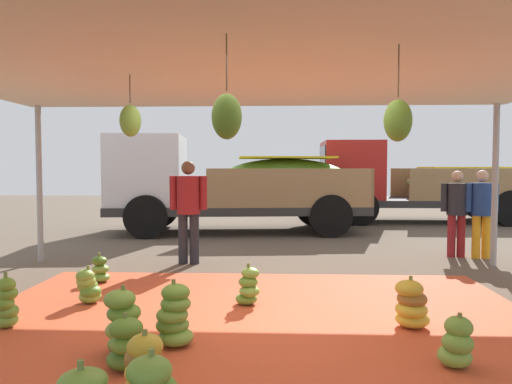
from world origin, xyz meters
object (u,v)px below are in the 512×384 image
(banana_bunch_8, at_px, (457,344))
(banana_bunch_11, at_px, (100,270))
(banana_bunch_5, at_px, (146,372))
(banana_bunch_4, at_px, (174,317))
(cargo_truck_far, at_px, (413,183))
(banana_bunch_0, at_px, (411,306))
(banana_bunch_6, at_px, (88,287))
(banana_bunch_9, at_px, (127,345))
(worker_0, at_px, (482,207))
(worker_1, at_px, (188,204))
(worker_2, at_px, (457,207))
(banana_bunch_1, at_px, (6,304))
(banana_bunch_7, at_px, (124,324))
(cargo_truck_main, at_px, (230,184))
(banana_bunch_12, at_px, (248,287))

(banana_bunch_8, distance_m, banana_bunch_11, 4.80)
(banana_bunch_5, relative_size, banana_bunch_11, 1.25)
(banana_bunch_4, relative_size, cargo_truck_far, 0.10)
(banana_bunch_0, distance_m, banana_bunch_6, 3.65)
(banana_bunch_0, xyz_separation_m, banana_bunch_9, (-2.54, -1.10, -0.04))
(worker_0, xyz_separation_m, worker_1, (-5.12, -0.71, 0.09))
(banana_bunch_9, distance_m, cargo_truck_far, 12.21)
(banana_bunch_5, bearing_deg, banana_bunch_9, 118.01)
(cargo_truck_far, relative_size, worker_2, 3.87)
(banana_bunch_0, height_order, banana_bunch_8, banana_bunch_0)
(worker_1, bearing_deg, banana_bunch_6, -106.81)
(banana_bunch_11, relative_size, worker_1, 0.24)
(worker_2, bearing_deg, banana_bunch_4, -132.19)
(worker_1, distance_m, worker_2, 4.81)
(banana_bunch_1, xyz_separation_m, banana_bunch_8, (4.15, -0.78, -0.05))
(banana_bunch_5, bearing_deg, worker_0, 51.13)
(banana_bunch_5, height_order, banana_bunch_11, banana_bunch_5)
(banana_bunch_4, bearing_deg, banana_bunch_0, 13.90)
(banana_bunch_7, height_order, worker_1, worker_1)
(banana_bunch_1, distance_m, cargo_truck_far, 12.15)
(cargo_truck_main, distance_m, worker_2, 5.52)
(banana_bunch_4, distance_m, cargo_truck_far, 11.60)
(cargo_truck_main, bearing_deg, worker_1, -94.13)
(banana_bunch_1, bearing_deg, banana_bunch_6, 62.73)
(banana_bunch_1, height_order, cargo_truck_far, cargo_truck_far)
(banana_bunch_0, distance_m, banana_bunch_5, 2.79)
(cargo_truck_main, bearing_deg, worker_2, -36.41)
(banana_bunch_12, distance_m, worker_1, 2.82)
(banana_bunch_0, xyz_separation_m, banana_bunch_6, (-3.58, 0.73, -0.03))
(banana_bunch_9, distance_m, worker_2, 6.84)
(worker_0, height_order, worker_1, worker_1)
(banana_bunch_9, bearing_deg, banana_bunch_11, 114.02)
(banana_bunch_6, height_order, banana_bunch_8, banana_bunch_6)
(banana_bunch_11, xyz_separation_m, cargo_truck_far, (6.55, 8.07, 0.99))
(banana_bunch_0, distance_m, banana_bunch_1, 4.05)
(cargo_truck_main, bearing_deg, banana_bunch_12, -82.58)
(banana_bunch_1, bearing_deg, banana_bunch_12, 21.62)
(banana_bunch_6, height_order, banana_bunch_12, banana_bunch_12)
(banana_bunch_0, relative_size, banana_bunch_5, 0.99)
(banana_bunch_0, relative_size, banana_bunch_8, 1.17)
(banana_bunch_4, bearing_deg, worker_0, 44.42)
(banana_bunch_6, relative_size, worker_2, 0.29)
(banana_bunch_1, height_order, cargo_truck_main, cargo_truck_main)
(banana_bunch_1, bearing_deg, banana_bunch_9, -31.32)
(banana_bunch_7, height_order, banana_bunch_8, banana_bunch_7)
(banana_bunch_4, height_order, worker_0, worker_0)
(banana_bunch_0, height_order, worker_1, worker_1)
(banana_bunch_9, height_order, cargo_truck_far, cargo_truck_far)
(banana_bunch_9, xyz_separation_m, cargo_truck_far, (5.25, 10.98, 0.97))
(cargo_truck_far, xyz_separation_m, worker_2, (-0.81, -5.83, -0.26))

